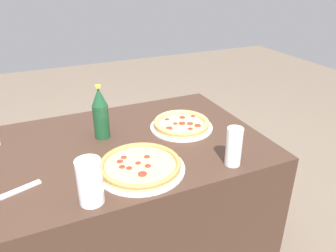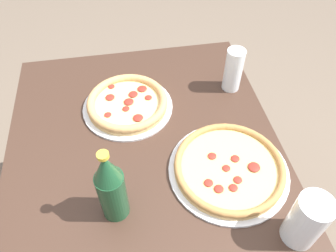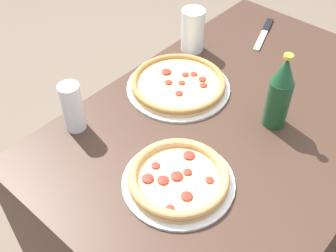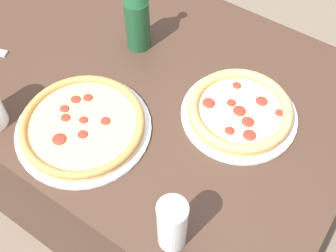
{
  "view_description": "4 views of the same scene",
  "coord_description": "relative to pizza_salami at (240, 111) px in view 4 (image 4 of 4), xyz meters",
  "views": [
    {
      "loc": [
        0.31,
        1.22,
        1.42
      ],
      "look_at": [
        -0.21,
        0.06,
        0.8
      ],
      "focal_mm": 35.0,
      "sensor_mm": 36.0,
      "label": 1
    },
    {
      "loc": [
        0.45,
        -0.03,
        1.51
      ],
      "look_at": [
        -0.16,
        0.07,
        0.79
      ],
      "focal_mm": 35.0,
      "sensor_mm": 36.0,
      "label": 2
    },
    {
      "loc": [
        -0.86,
        -0.47,
        1.6
      ],
      "look_at": [
        -0.21,
        0.1,
        0.77
      ],
      "focal_mm": 45.0,
      "sensor_mm": 36.0,
      "label": 3
    },
    {
      "loc": [
        -0.54,
        0.6,
        1.59
      ],
      "look_at": [
        -0.21,
        0.13,
        0.77
      ],
      "focal_mm": 45.0,
      "sensor_mm": 36.0,
      "label": 4
    }
  ],
  "objects": [
    {
      "name": "pizza_veggie",
      "position": [
        0.3,
        0.26,
        -0.0
      ],
      "size": [
        0.34,
        0.34,
        0.04
      ],
      "color": "silver",
      "rests_on": "table"
    },
    {
      "name": "table",
      "position": [
        0.33,
        0.03,
        -0.38
      ],
      "size": [
        1.27,
        0.82,
        0.72
      ],
      "color": "#3D281E",
      "rests_on": "ground_plane"
    },
    {
      "name": "ground_plane",
      "position": [
        0.33,
        0.03,
        -0.74
      ],
      "size": [
        8.0,
        8.0,
        0.0
      ],
      "primitive_type": "plane",
      "color": "#6B5B4C"
    },
    {
      "name": "beer_bottle",
      "position": [
        0.37,
        -0.06,
        0.1
      ],
      "size": [
        0.07,
        0.07,
        0.24
      ],
      "color": "#194728",
      "rests_on": "table"
    },
    {
      "name": "glass_water",
      "position": [
        -0.04,
        0.37,
        0.05
      ],
      "size": [
        0.06,
        0.06,
        0.16
      ],
      "color": "white",
      "rests_on": "table"
    },
    {
      "name": "pizza_salami",
      "position": [
        0.0,
        0.0,
        0.0
      ],
      "size": [
        0.3,
        0.3,
        0.04
      ],
      "color": "silver",
      "rests_on": "table"
    }
  ]
}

